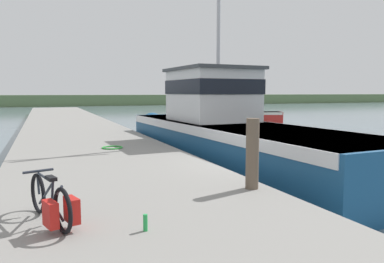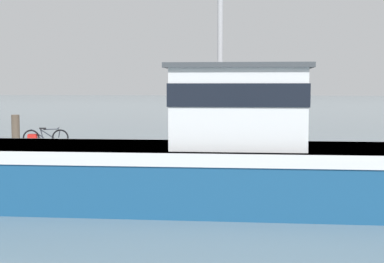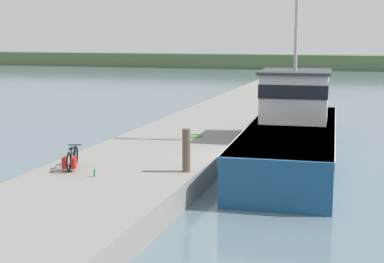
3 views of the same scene
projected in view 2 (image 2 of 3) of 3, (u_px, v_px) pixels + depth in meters
The scene contains 7 objects.
ground_plane at pixel (77, 196), 16.23m from camera, with size 320.00×320.00×0.00m, color slate.
dock_pier at pixel (117, 164), 20.03m from camera, with size 5.10×80.00×0.80m, color gray.
fishing_boat_main at pixel (202, 158), 14.80m from camera, with size 4.00×15.39×8.46m.
bicycle_touring at pixel (41, 138), 21.92m from camera, with size 0.73×1.63×0.68m.
mooring_post at pixel (16, 136), 18.24m from camera, with size 0.25×0.25×1.35m, color brown.
hose_coil at pixel (221, 155), 18.85m from camera, with size 0.68×0.68×0.05m, color green.
water_bottle_by_bike at pixel (11, 146), 20.93m from camera, with size 0.06×0.06×0.23m, color green.
Camera 2 is at (15.33, 5.69, 3.07)m, focal length 55.00 mm.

